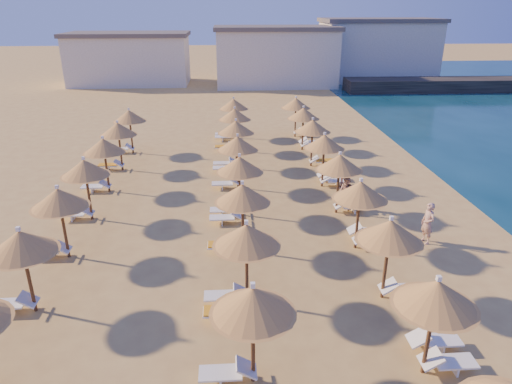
{
  "coord_description": "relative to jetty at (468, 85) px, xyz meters",
  "views": [
    {
      "loc": [
        -2.79,
        -16.39,
        9.67
      ],
      "look_at": [
        -1.46,
        4.0,
        1.3
      ],
      "focal_mm": 32.0,
      "sensor_mm": 36.0,
      "label": 1
    }
  ],
  "objects": [
    {
      "name": "parasol_row_west",
      "position": [
        -28.9,
        -35.69,
        1.85
      ],
      "size": [
        2.3,
        34.83,
        3.19
      ],
      "color": "brown",
      "rests_on": "ground"
    },
    {
      "name": "jetty",
      "position": [
        0.0,
        0.0,
        0.0
      ],
      "size": [
        30.06,
        4.48,
        1.5
      ],
      "primitive_type": "cube",
      "rotation": [
        0.0,
        0.0,
        -0.02
      ],
      "color": "black",
      "rests_on": "ground"
    },
    {
      "name": "loungers",
      "position": [
        -28.51,
        -35.48,
        -0.41
      ],
      "size": [
        15.06,
        33.14,
        0.66
      ],
      "color": "white",
      "rests_on": "ground"
    },
    {
      "name": "hotel_blocks",
      "position": [
        -23.29,
        8.03,
        2.95
      ],
      "size": [
        49.01,
        12.2,
        8.1
      ],
      "color": "white",
      "rests_on": "ground"
    },
    {
      "name": "beachgoer_a",
      "position": [
        -20.88,
        -37.25,
        0.19
      ],
      "size": [
        0.61,
        0.78,
        1.87
      ],
      "primitive_type": "imported",
      "rotation": [
        0.0,
        0.0,
        -1.31
      ],
      "color": "tan",
      "rests_on": "ground"
    },
    {
      "name": "parasol_row_inland",
      "position": [
        -36.14,
        -33.89,
        1.85
      ],
      "size": [
        2.3,
        23.99,
        3.19
      ],
      "color": "brown",
      "rests_on": "ground"
    },
    {
      "name": "beachgoer_c",
      "position": [
        -22.96,
        -30.72,
        0.15
      ],
      "size": [
        1.11,
        0.96,
        1.79
      ],
      "primitive_type": "imported",
      "rotation": [
        0.0,
        0.0,
        -0.6
      ],
      "color": "tan",
      "rests_on": "ground"
    },
    {
      "name": "beachgoer_b",
      "position": [
        -23.52,
        -33.51,
        0.12
      ],
      "size": [
        1.03,
        1.08,
        1.75
      ],
      "primitive_type": "imported",
      "rotation": [
        0.0,
        0.0,
        -0.95
      ],
      "color": "tan",
      "rests_on": "ground"
    },
    {
      "name": "parasol_row_east",
      "position": [
        -24.07,
        -35.69,
        1.85
      ],
      "size": [
        2.3,
        34.83,
        3.19
      ],
      "color": "brown",
      "rests_on": "ground"
    },
    {
      "name": "ground",
      "position": [
        -26.67,
        -38.08,
        -0.75
      ],
      "size": [
        220.0,
        220.0,
        0.0
      ],
      "primitive_type": "plane",
      "color": "tan",
      "rests_on": "ground"
    }
  ]
}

